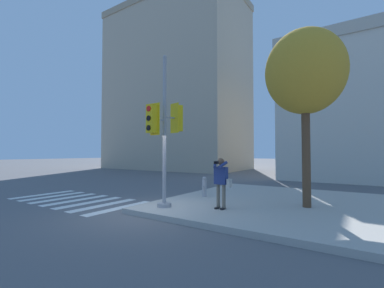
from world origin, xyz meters
name	(u,v)px	position (x,y,z in m)	size (l,w,h in m)	color
ground_plane	(144,213)	(0.00, 0.00, 0.00)	(160.00, 160.00, 0.00)	#5B5B5E
sidewalk_corner	(284,204)	(3.50, 3.50, 0.08)	(8.00, 8.00, 0.17)	#ADA89E
crosswalk_stripes	(77,200)	(-3.81, 0.03, 0.00)	(5.62, 2.85, 0.01)	silver
traffic_signal_pole	(165,130)	(0.49, 0.43, 2.69)	(0.56, 1.42, 5.02)	#939399
person_photographer	(221,179)	(2.17, 1.19, 1.12)	(0.58, 0.54, 1.59)	black
street_tree	(305,73)	(4.37, 2.96, 4.57)	(2.55, 2.55, 5.84)	brown
fire_hydrant	(204,187)	(0.56, 2.84, 0.56)	(0.18, 0.24, 0.80)	#99999E
building_left	(176,88)	(-13.29, 19.02, 10.00)	(16.79, 9.43, 19.98)	tan
building_right	(375,111)	(6.72, 17.53, 5.06)	(12.16, 10.67, 10.10)	beige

